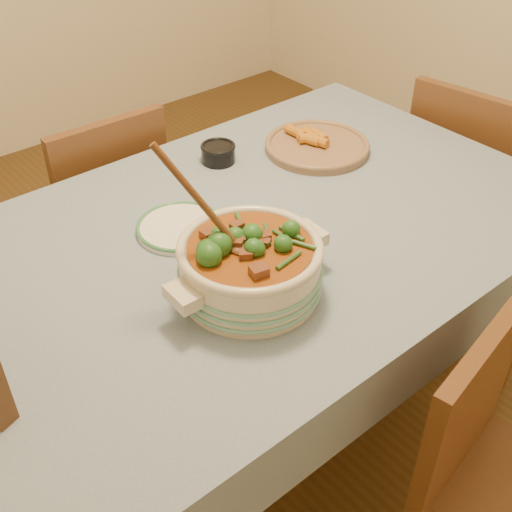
% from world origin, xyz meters
% --- Properties ---
extents(floor, '(4.50, 4.50, 0.00)m').
position_xyz_m(floor, '(0.00, 0.00, 0.00)').
color(floor, '#4F3416').
rests_on(floor, ground).
extents(dining_table, '(1.68, 1.08, 0.76)m').
position_xyz_m(dining_table, '(0.00, 0.00, 0.66)').
color(dining_table, brown).
rests_on(dining_table, floor).
extents(stew_casserole, '(0.41, 0.33, 0.38)m').
position_xyz_m(stew_casserole, '(-0.18, -0.19, 0.84)').
color(stew_casserole, beige).
rests_on(stew_casserole, dining_table).
extents(white_plate, '(0.26, 0.26, 0.02)m').
position_xyz_m(white_plate, '(-0.17, 0.11, 0.77)').
color(white_plate, white).
rests_on(white_plate, dining_table).
extents(condiment_bowl, '(0.13, 0.13, 0.06)m').
position_xyz_m(condiment_bowl, '(0.13, 0.34, 0.79)').
color(condiment_bowl, black).
rests_on(condiment_bowl, dining_table).
extents(fried_plate, '(0.40, 0.40, 0.05)m').
position_xyz_m(fried_plate, '(0.41, 0.20, 0.78)').
color(fried_plate, '#8A6C4C').
rests_on(fried_plate, dining_table).
extents(chair_far, '(0.41, 0.41, 0.85)m').
position_xyz_m(chair_far, '(-0.09, 0.72, 0.48)').
color(chair_far, brown).
rests_on(chair_far, floor).
extents(chair_near, '(0.45, 0.45, 0.83)m').
position_xyz_m(chair_near, '(0.05, -0.76, 0.47)').
color(chair_near, brown).
rests_on(chair_near, floor).
extents(chair_right, '(0.46, 0.46, 0.86)m').
position_xyz_m(chair_right, '(1.04, 0.04, 0.49)').
color(chair_right, brown).
rests_on(chair_right, floor).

